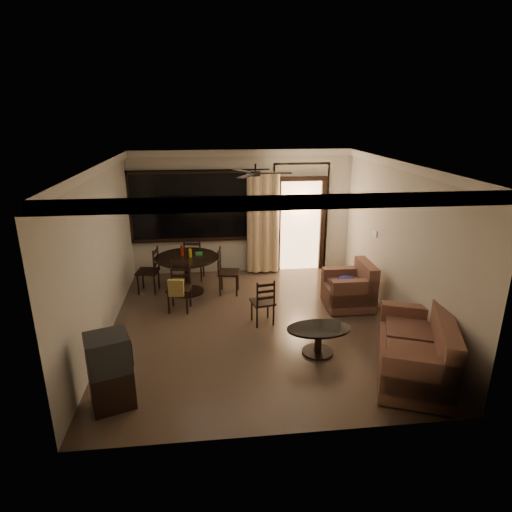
{
  "coord_description": "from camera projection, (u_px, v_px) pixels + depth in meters",
  "views": [
    {
      "loc": [
        -0.75,
        -6.74,
        3.56
      ],
      "look_at": [
        0.03,
        0.2,
        1.21
      ],
      "focal_mm": 30.0,
      "sensor_mm": 36.0,
      "label": 1
    }
  ],
  "objects": [
    {
      "name": "ground",
      "position": [
        256.0,
        324.0,
        7.57
      ],
      "size": [
        5.5,
        5.5,
        0.0
      ],
      "primitive_type": "plane",
      "color": "#7F6651",
      "rests_on": "ground"
    },
    {
      "name": "room_shell",
      "position": [
        275.0,
        202.0,
        8.71
      ],
      "size": [
        5.5,
        6.7,
        5.5
      ],
      "color": "beige",
      "rests_on": "ground"
    },
    {
      "name": "dining_table",
      "position": [
        187.0,
        264.0,
        8.72
      ],
      "size": [
        1.26,
        1.26,
        1.0
      ],
      "rotation": [
        0.0,
        0.0,
        -0.15
      ],
      "color": "black",
      "rests_on": "ground"
    },
    {
      "name": "dining_chair_west",
      "position": [
        149.0,
        279.0,
        8.86
      ],
      "size": [
        0.48,
        0.48,
        0.95
      ],
      "rotation": [
        0.0,
        0.0,
        -1.72
      ],
      "color": "black",
      "rests_on": "ground"
    },
    {
      "name": "dining_chair_east",
      "position": [
        228.0,
        280.0,
        8.8
      ],
      "size": [
        0.48,
        0.48,
        0.95
      ],
      "rotation": [
        0.0,
        0.0,
        1.42
      ],
      "color": "black",
      "rests_on": "ground"
    },
    {
      "name": "dining_chair_south",
      "position": [
        179.0,
        295.0,
        8.01
      ],
      "size": [
        0.48,
        0.53,
        0.95
      ],
      "rotation": [
        0.0,
        0.0,
        -0.15
      ],
      "color": "black",
      "rests_on": "ground"
    },
    {
      "name": "dining_chair_north",
      "position": [
        195.0,
        268.0,
        9.51
      ],
      "size": [
        0.48,
        0.48,
        0.95
      ],
      "rotation": [
        0.0,
        0.0,
        2.99
      ],
      "color": "black",
      "rests_on": "ground"
    },
    {
      "name": "tv_cabinet",
      "position": [
        110.0,
        371.0,
        5.34
      ],
      "size": [
        0.64,
        0.61,
        0.98
      ],
      "rotation": [
        0.0,
        0.0,
        0.35
      ],
      "color": "black",
      "rests_on": "ground"
    },
    {
      "name": "sofa",
      "position": [
        419.0,
        352.0,
        5.99
      ],
      "size": [
        1.5,
        1.95,
        0.93
      ],
      "rotation": [
        0.0,
        0.0,
        -0.38
      ],
      "color": "#462820",
      "rests_on": "ground"
    },
    {
      "name": "armchair",
      "position": [
        351.0,
        289.0,
        8.16
      ],
      "size": [
        0.86,
        0.86,
        0.86
      ],
      "rotation": [
        0.0,
        0.0,
        -0.01
      ],
      "color": "#462820",
      "rests_on": "ground"
    },
    {
      "name": "coffee_table",
      "position": [
        318.0,
        336.0,
        6.58
      ],
      "size": [
        0.99,
        0.59,
        0.43
      ],
      "rotation": [
        0.0,
        0.0,
        0.41
      ],
      "color": "black",
      "rests_on": "ground"
    },
    {
      "name": "side_chair",
      "position": [
        263.0,
        310.0,
        7.53
      ],
      "size": [
        0.44,
        0.44,
        0.85
      ],
      "rotation": [
        0.0,
        0.0,
        3.34
      ],
      "color": "black",
      "rests_on": "ground"
    }
  ]
}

